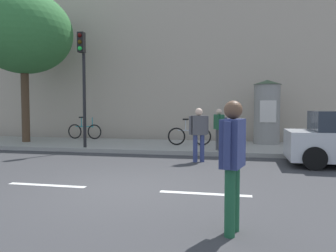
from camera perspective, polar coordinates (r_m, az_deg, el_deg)
ground_plane at (r=6.95m, az=-8.04°, el=-10.85°), size 80.00×80.00×0.00m
sidewalk_curb at (r=13.63m, az=2.06°, el=-3.57°), size 36.00×4.00×0.15m
lane_markings at (r=6.95m, az=-8.04°, el=-10.82°), size 25.80×0.16×0.01m
building_backdrop at (r=18.72m, az=4.77°, el=12.37°), size 36.00×5.00×9.33m
traffic_light at (r=13.00m, az=-14.61°, el=9.26°), size 0.24×0.45×4.36m
poster_column at (r=14.55m, az=16.80°, el=2.44°), size 1.18×1.18×2.71m
street_tree at (r=16.36m, az=-23.80°, el=14.58°), size 4.24×4.24×6.66m
pedestrian_near_pole at (r=4.43m, az=11.17°, el=-4.96°), size 0.35×0.64×1.78m
pedestrian_tallest at (r=10.16m, az=5.38°, el=-0.77°), size 0.58×0.40×1.67m
pedestrian_with_backpack at (r=11.94m, az=8.93°, el=0.07°), size 0.50×0.59×1.49m
bicycle_leaning at (r=16.57m, az=-14.30°, el=-0.85°), size 1.77×0.10×1.09m
bicycle_upright at (r=13.39m, az=3.74°, el=-1.70°), size 1.76×0.27×1.09m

